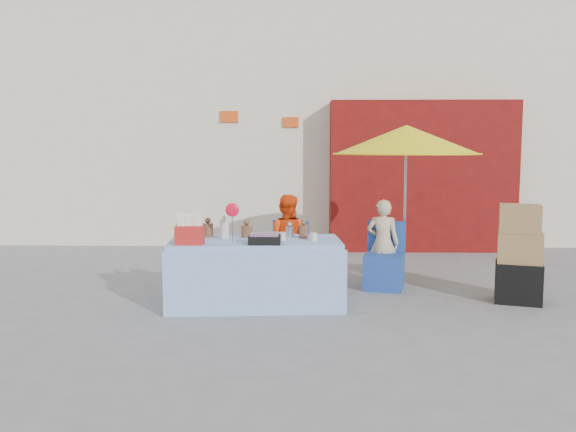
{
  "coord_description": "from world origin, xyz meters",
  "views": [
    {
      "loc": [
        0.13,
        -6.5,
        1.8
      ],
      "look_at": [
        -0.05,
        0.6,
        1.0
      ],
      "focal_mm": 38.0,
      "sensor_mm": 36.0,
      "label": 1
    }
  ],
  "objects_px": {
    "market_table": "(255,272)",
    "umbrella": "(406,140)",
    "chair_left": "(286,268)",
    "box_stack": "(519,257)",
    "vendor_orange": "(286,240)",
    "vendor_beige": "(383,243)",
    "chair_right": "(384,269)"
  },
  "relations": [
    {
      "from": "chair_right",
      "to": "chair_left",
      "type": "bearing_deg",
      "value": -165.64
    },
    {
      "from": "market_table",
      "to": "umbrella",
      "type": "xyz_separation_m",
      "value": [
        1.88,
        1.15,
        1.5
      ]
    },
    {
      "from": "chair_right",
      "to": "vendor_beige",
      "type": "height_order",
      "value": "vendor_beige"
    },
    {
      "from": "market_table",
      "to": "vendor_orange",
      "type": "height_order",
      "value": "vendor_orange"
    },
    {
      "from": "chair_left",
      "to": "vendor_beige",
      "type": "xyz_separation_m",
      "value": [
        1.25,
        0.13,
        0.31
      ]
    },
    {
      "from": "vendor_orange",
      "to": "umbrella",
      "type": "distance_m",
      "value": 2.02
    },
    {
      "from": "vendor_beige",
      "to": "vendor_orange",
      "type": "bearing_deg",
      "value": 14.36
    },
    {
      "from": "market_table",
      "to": "chair_left",
      "type": "distance_m",
      "value": 0.94
    },
    {
      "from": "chair_left",
      "to": "umbrella",
      "type": "bearing_deg",
      "value": 24.79
    },
    {
      "from": "box_stack",
      "to": "chair_right",
      "type": "bearing_deg",
      "value": 156.07
    },
    {
      "from": "chair_left",
      "to": "box_stack",
      "type": "xyz_separation_m",
      "value": [
        2.72,
        -0.65,
        0.27
      ]
    },
    {
      "from": "vendor_orange",
      "to": "vendor_beige",
      "type": "xyz_separation_m",
      "value": [
        1.25,
        0.0,
        -0.03
      ]
    },
    {
      "from": "umbrella",
      "to": "box_stack",
      "type": "xyz_separation_m",
      "value": [
        1.18,
        -0.94,
        -1.36
      ]
    },
    {
      "from": "vendor_orange",
      "to": "chair_left",
      "type": "bearing_deg",
      "value": 106.02
    },
    {
      "from": "umbrella",
      "to": "box_stack",
      "type": "bearing_deg",
      "value": -38.55
    },
    {
      "from": "market_table",
      "to": "vendor_orange",
      "type": "distance_m",
      "value": 1.08
    },
    {
      "from": "vendor_orange",
      "to": "box_stack",
      "type": "distance_m",
      "value": 2.84
    },
    {
      "from": "market_table",
      "to": "vendor_orange",
      "type": "xyz_separation_m",
      "value": [
        0.33,
        1.0,
        0.21
      ]
    },
    {
      "from": "market_table",
      "to": "vendor_beige",
      "type": "distance_m",
      "value": 1.88
    },
    {
      "from": "vendor_beige",
      "to": "chair_left",
      "type": "bearing_deg",
      "value": 20.53
    },
    {
      "from": "vendor_beige",
      "to": "market_table",
      "type": "bearing_deg",
      "value": 46.68
    },
    {
      "from": "market_table",
      "to": "chair_left",
      "type": "relative_size",
      "value": 2.39
    },
    {
      "from": "chair_left",
      "to": "vendor_orange",
      "type": "xyz_separation_m",
      "value": [
        -0.0,
        0.13,
        0.34
      ]
    },
    {
      "from": "vendor_orange",
      "to": "market_table",
      "type": "bearing_deg",
      "value": 85.96
    },
    {
      "from": "chair_left",
      "to": "umbrella",
      "type": "height_order",
      "value": "umbrella"
    },
    {
      "from": "chair_left",
      "to": "market_table",
      "type": "bearing_deg",
      "value": -96.89
    },
    {
      "from": "chair_left",
      "to": "vendor_beige",
      "type": "distance_m",
      "value": 1.29
    },
    {
      "from": "chair_right",
      "to": "umbrella",
      "type": "xyz_separation_m",
      "value": [
        0.3,
        0.28,
        1.64
      ]
    },
    {
      "from": "vendor_orange",
      "to": "box_stack",
      "type": "relative_size",
      "value": 1.04
    },
    {
      "from": "market_table",
      "to": "box_stack",
      "type": "relative_size",
      "value": 1.77
    },
    {
      "from": "vendor_orange",
      "to": "umbrella",
      "type": "xyz_separation_m",
      "value": [
        1.55,
        0.15,
        1.29
      ]
    },
    {
      "from": "chair_right",
      "to": "vendor_orange",
      "type": "relative_size",
      "value": 0.71
    }
  ]
}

